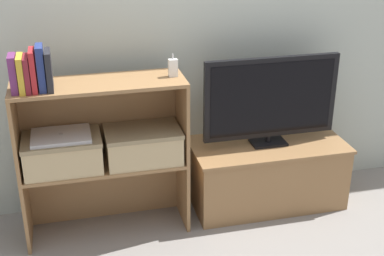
# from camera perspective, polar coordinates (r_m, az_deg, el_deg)

# --- Properties ---
(ground_plane) EXTENTS (16.00, 16.00, 0.00)m
(ground_plane) POSITION_cam_1_polar(r_m,az_deg,el_deg) (3.30, 0.67, -10.90)
(ground_plane) COLOR gray
(wall_back) EXTENTS (10.00, 0.05, 2.40)m
(wall_back) POSITION_cam_1_polar(r_m,az_deg,el_deg) (3.26, -1.42, 11.79)
(wall_back) COLOR #B2BCB2
(wall_back) RESTS_ON ground_plane
(tv_stand) EXTENTS (0.98, 0.48, 0.42)m
(tv_stand) POSITION_cam_1_polar(r_m,az_deg,el_deg) (3.52, 7.92, -4.74)
(tv_stand) COLOR olive
(tv_stand) RESTS_ON ground_plane
(tv) EXTENTS (0.85, 0.14, 0.57)m
(tv) POSITION_cam_1_polar(r_m,az_deg,el_deg) (3.30, 8.43, 3.07)
(tv) COLOR black
(tv) RESTS_ON tv_stand
(bookshelf_lower_tier) EXTENTS (0.95, 0.32, 0.45)m
(bookshelf_lower_tier) POSITION_cam_1_polar(r_m,az_deg,el_deg) (3.27, -9.23, -5.70)
(bookshelf_lower_tier) COLOR olive
(bookshelf_lower_tier) RESTS_ON ground_plane
(bookshelf_upper_tier) EXTENTS (0.95, 0.32, 0.49)m
(bookshelf_upper_tier) POSITION_cam_1_polar(r_m,az_deg,el_deg) (3.07, -9.81, 2.02)
(bookshelf_upper_tier) COLOR olive
(bookshelf_upper_tier) RESTS_ON bookshelf_lower_tier
(book_plum) EXTENTS (0.04, 0.12, 0.20)m
(book_plum) POSITION_cam_1_polar(r_m,az_deg,el_deg) (2.87, -18.52, 5.49)
(book_plum) COLOR #6B2D66
(book_plum) RESTS_ON bookshelf_upper_tier
(book_mustard) EXTENTS (0.03, 0.15, 0.19)m
(book_mustard) POSITION_cam_1_polar(r_m,az_deg,el_deg) (2.86, -17.77, 5.51)
(book_mustard) COLOR gold
(book_mustard) RESTS_ON bookshelf_upper_tier
(book_maroon) EXTENTS (0.03, 0.15, 0.19)m
(book_maroon) POSITION_cam_1_polar(r_m,az_deg,el_deg) (2.86, -17.15, 5.53)
(book_maroon) COLOR maroon
(book_maroon) RESTS_ON bookshelf_upper_tier
(book_crimson) EXTENTS (0.03, 0.15, 0.22)m
(book_crimson) POSITION_cam_1_polar(r_m,az_deg,el_deg) (2.85, -16.58, 5.90)
(book_crimson) COLOR #B22328
(book_crimson) RESTS_ON bookshelf_upper_tier
(book_navy) EXTENTS (0.04, 0.13, 0.24)m
(book_navy) POSITION_cam_1_polar(r_m,az_deg,el_deg) (2.85, -15.81, 6.16)
(book_navy) COLOR navy
(book_navy) RESTS_ON bookshelf_upper_tier
(book_charcoal) EXTENTS (0.03, 0.15, 0.21)m
(book_charcoal) POSITION_cam_1_polar(r_m,az_deg,el_deg) (2.85, -15.01, 5.97)
(book_charcoal) COLOR #232328
(book_charcoal) RESTS_ON bookshelf_upper_tier
(baby_monitor) EXTENTS (0.05, 0.03, 0.13)m
(baby_monitor) POSITION_cam_1_polar(r_m,az_deg,el_deg) (2.98, -2.04, 6.44)
(baby_monitor) COLOR white
(baby_monitor) RESTS_ON bookshelf_upper_tier
(storage_basket_left) EXTENTS (0.43, 0.29, 0.19)m
(storage_basket_left) POSITION_cam_1_polar(r_m,az_deg,el_deg) (3.07, -13.63, -2.45)
(storage_basket_left) COLOR tan
(storage_basket_left) RESTS_ON bookshelf_lower_tier
(storage_basket_right) EXTENTS (0.43, 0.29, 0.19)m
(storage_basket_right) POSITION_cam_1_polar(r_m,az_deg,el_deg) (3.10, -5.25, -1.63)
(storage_basket_right) COLOR tan
(storage_basket_right) RESTS_ON bookshelf_lower_tier
(laptop) EXTENTS (0.32, 0.25, 0.02)m
(laptop) POSITION_cam_1_polar(r_m,az_deg,el_deg) (3.03, -13.81, -0.81)
(laptop) COLOR #BCBCC1
(laptop) RESTS_ON storage_basket_left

